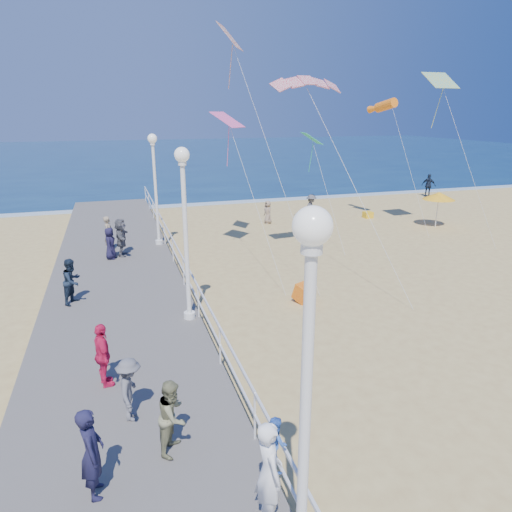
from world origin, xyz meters
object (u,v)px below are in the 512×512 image
object	(u,v)px
spectator_2	(130,389)
toddler_held	(275,442)
lamp_post_far	(155,178)
beach_walker_a	(311,209)
beach_walker_c	(268,212)
beach_umbrella	(439,196)
lamp_post_near	(307,379)
lamp_post_mid	(185,218)
woman_holding_toddler	(269,472)
spectator_5	(121,237)
spectator_6	(109,234)
spectator_7	(72,281)
spectator_4	(110,243)
beach_chair_right	(368,215)
spectator_3	(103,355)
beach_walker_b	(429,185)
box_kite	(303,295)
spectator_1	(173,416)
beach_chair_left	(322,219)
spectator_0	(92,453)

from	to	relation	value
spectator_2	toddler_held	bearing A→B (deg)	-137.71
lamp_post_far	beach_walker_a	bearing A→B (deg)	19.75
beach_walker_c	beach_umbrella	bearing A→B (deg)	57.82
beach_walker_a	beach_umbrella	xyz separation A→B (m)	(6.77, -3.35, 1.01)
lamp_post_near	lamp_post_mid	xyz separation A→B (m)	(0.00, 9.00, 0.00)
woman_holding_toddler	spectator_5	xyz separation A→B (m)	(-1.75, 15.42, -0.05)
lamp_post_far	woman_holding_toddler	bearing A→B (deg)	-90.17
spectator_6	spectator_7	distance (m)	6.28
spectator_4	beach_chair_right	size ratio (longest dim) A/B	2.59
lamp_post_near	spectator_3	size ratio (longest dim) A/B	3.35
toddler_held	spectator_4	size ratio (longest dim) A/B	0.64
spectator_3	beach_walker_b	distance (m)	33.14
box_kite	spectator_1	bearing A→B (deg)	-156.25
lamp_post_near	spectator_6	bearing A→B (deg)	97.54
beach_chair_left	beach_chair_right	bearing A→B (deg)	1.89
beach_umbrella	woman_holding_toddler	bearing A→B (deg)	-134.30
toddler_held	spectator_6	distance (m)	16.46
spectator_3	beach_walker_c	bearing A→B (deg)	-42.79
box_kite	beach_chair_right	bearing A→B (deg)	23.98
beach_chair_right	spectator_6	bearing A→B (deg)	-165.87
beach_walker_a	beach_chair_right	distance (m)	4.25
box_kite	beach_walker_b	bearing A→B (deg)	16.36
spectator_2	beach_walker_b	distance (m)	33.70
box_kite	beach_chair_left	distance (m)	13.21
beach_umbrella	spectator_5	bearing A→B (deg)	-175.01
lamp_post_mid	lamp_post_far	distance (m)	9.00
lamp_post_mid	spectator_3	xyz separation A→B (m)	(-2.54, -3.12, -2.47)
spectator_1	spectator_3	bearing A→B (deg)	53.18
woman_holding_toddler	spectator_0	bearing A→B (deg)	61.05
toddler_held	spectator_0	world-z (taller)	toddler_held
spectator_3	spectator_2	bearing A→B (deg)	-171.96
woman_holding_toddler	box_kite	world-z (taller)	woman_holding_toddler
lamp_post_mid	spectator_7	xyz separation A→B (m)	(-3.56, 2.42, -2.47)
spectator_0	beach_walker_c	size ratio (longest dim) A/B	1.16
spectator_3	beach_umbrella	distance (m)	22.73
spectator_5	beach_chair_left	world-z (taller)	spectator_5
spectator_6	beach_walker_a	size ratio (longest dim) A/B	0.91
lamp_post_far	spectator_2	bearing A→B (deg)	-98.40
spectator_4	beach_chair_right	distance (m)	17.20
lamp_post_far	beach_walker_b	bearing A→B (deg)	21.87
spectator_7	beach_walker_b	bearing A→B (deg)	-28.28
beach_chair_left	spectator_7	bearing A→B (deg)	-144.39
lamp_post_near	spectator_0	size ratio (longest dim) A/B	3.19
lamp_post_mid	spectator_0	size ratio (longest dim) A/B	3.19
beach_walker_c	beach_chair_left	bearing A→B (deg)	70.79
spectator_0	spectator_1	bearing A→B (deg)	-66.01
beach_walker_a	lamp_post_mid	bearing A→B (deg)	-172.15
woman_holding_toddler	spectator_3	xyz separation A→B (m)	(-2.49, 4.74, -0.11)
spectator_3	beach_walker_c	xyz separation A→B (m)	(9.70, 16.30, -0.48)
box_kite	beach_umbrella	size ratio (longest dim) A/B	0.28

